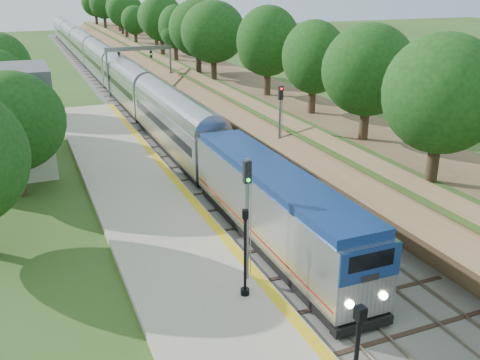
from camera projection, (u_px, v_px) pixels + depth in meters
name	position (u px, v px, depth m)	size (l,w,h in m)	color
trackbed	(130.00, 89.00, 72.47)	(9.50, 170.00, 0.28)	#4C4944
platform	(160.00, 225.00, 31.78)	(6.40, 68.00, 0.38)	#A49D84
yellow_stripe	(205.00, 215.00, 32.74)	(0.55, 68.00, 0.01)	gold
embankment	(188.00, 71.00, 74.81)	(10.64, 170.00, 11.70)	brown
signal_gantry	(139.00, 58.00, 66.64)	(8.40, 0.38, 6.20)	slate
trees_behind_platform	(40.00, 146.00, 32.16)	(7.82, 53.32, 7.21)	#332316
train	(102.00, 64.00, 79.23)	(2.89, 135.78, 4.25)	black
lamppost_far	(245.00, 258.00, 23.81)	(0.42, 0.42, 4.22)	black
signal_platform	(247.00, 207.00, 24.52)	(0.36, 0.28, 6.06)	slate
signal_farside	(280.00, 118.00, 40.63)	(0.36, 0.28, 6.48)	slate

